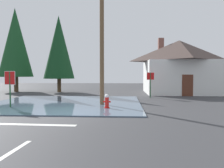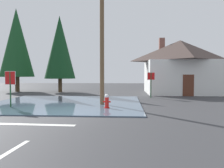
{
  "view_description": "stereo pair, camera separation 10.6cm",
  "coord_description": "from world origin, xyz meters",
  "px_view_note": "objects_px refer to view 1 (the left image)",
  "views": [
    {
      "loc": [
        3.27,
        -10.85,
        2.0
      ],
      "look_at": [
        2.5,
        2.34,
        1.43
      ],
      "focal_mm": 35.22,
      "sensor_mm": 36.0,
      "label": 1
    },
    {
      "loc": [
        3.37,
        -10.84,
        2.0
      ],
      "look_at": [
        2.5,
        2.34,
        1.43
      ],
      "focal_mm": 35.22,
      "sensor_mm": 36.0,
      "label": 2
    }
  ],
  "objects_px": {
    "stop_sign_near": "(10,82)",
    "house": "(179,66)",
    "utility_pole": "(102,27)",
    "pine_tree_tall_left": "(15,43)",
    "fire_hydrant": "(107,102)",
    "pine_tree_mid_left": "(59,47)",
    "stop_sign_far": "(150,80)"
  },
  "relations": [
    {
      "from": "house",
      "to": "pine_tree_mid_left",
      "type": "xyz_separation_m",
      "value": [
        -13.27,
        0.51,
        2.14
      ]
    },
    {
      "from": "house",
      "to": "pine_tree_mid_left",
      "type": "distance_m",
      "value": 13.45
    },
    {
      "from": "stop_sign_far",
      "to": "utility_pole",
      "type": "bearing_deg",
      "value": -126.95
    },
    {
      "from": "utility_pole",
      "to": "pine_tree_tall_left",
      "type": "distance_m",
      "value": 15.57
    },
    {
      "from": "stop_sign_near",
      "to": "pine_tree_tall_left",
      "type": "bearing_deg",
      "value": 115.55
    },
    {
      "from": "stop_sign_far",
      "to": "pine_tree_mid_left",
      "type": "height_order",
      "value": "pine_tree_mid_left"
    },
    {
      "from": "house",
      "to": "stop_sign_near",
      "type": "bearing_deg",
      "value": -137.94
    },
    {
      "from": "stop_sign_near",
      "to": "pine_tree_mid_left",
      "type": "height_order",
      "value": "pine_tree_mid_left"
    },
    {
      "from": "fire_hydrant",
      "to": "pine_tree_tall_left",
      "type": "relative_size",
      "value": 0.09
    },
    {
      "from": "stop_sign_near",
      "to": "pine_tree_tall_left",
      "type": "relative_size",
      "value": 0.23
    },
    {
      "from": "house",
      "to": "stop_sign_far",
      "type": "bearing_deg",
      "value": -126.39
    },
    {
      "from": "utility_pole",
      "to": "stop_sign_far",
      "type": "distance_m",
      "value": 7.09
    },
    {
      "from": "house",
      "to": "pine_tree_tall_left",
      "type": "bearing_deg",
      "value": 177.06
    },
    {
      "from": "stop_sign_near",
      "to": "pine_tree_tall_left",
      "type": "distance_m",
      "value": 14.3
    },
    {
      "from": "house",
      "to": "utility_pole",
      "type": "bearing_deg",
      "value": -126.67
    },
    {
      "from": "fire_hydrant",
      "to": "pine_tree_tall_left",
      "type": "xyz_separation_m",
      "value": [
        -11.68,
        12.31,
        5.29
      ]
    },
    {
      "from": "pine_tree_tall_left",
      "to": "fire_hydrant",
      "type": "bearing_deg",
      "value": -46.5
    },
    {
      "from": "fire_hydrant",
      "to": "stop_sign_far",
      "type": "bearing_deg",
      "value": 63.27
    },
    {
      "from": "fire_hydrant",
      "to": "house",
      "type": "distance_m",
      "value": 13.5
    },
    {
      "from": "stop_sign_near",
      "to": "pine_tree_mid_left",
      "type": "bearing_deg",
      "value": 93.07
    },
    {
      "from": "fire_hydrant",
      "to": "utility_pole",
      "type": "height_order",
      "value": "utility_pole"
    },
    {
      "from": "pine_tree_tall_left",
      "to": "pine_tree_mid_left",
      "type": "distance_m",
      "value": 5.32
    },
    {
      "from": "utility_pole",
      "to": "pine_tree_mid_left",
      "type": "bearing_deg",
      "value": 120.01
    },
    {
      "from": "utility_pole",
      "to": "house",
      "type": "bearing_deg",
      "value": 53.33
    },
    {
      "from": "fire_hydrant",
      "to": "stop_sign_near",
      "type": "bearing_deg",
      "value": -179.58
    },
    {
      "from": "fire_hydrant",
      "to": "stop_sign_far",
      "type": "height_order",
      "value": "stop_sign_far"
    },
    {
      "from": "fire_hydrant",
      "to": "house",
      "type": "xyz_separation_m",
      "value": [
        6.86,
        11.35,
        2.51
      ]
    },
    {
      "from": "utility_pole",
      "to": "pine_tree_tall_left",
      "type": "xyz_separation_m",
      "value": [
        -11.23,
        10.77,
        0.66
      ]
    },
    {
      "from": "stop_sign_near",
      "to": "house",
      "type": "relative_size",
      "value": 0.29
    },
    {
      "from": "fire_hydrant",
      "to": "pine_tree_tall_left",
      "type": "bearing_deg",
      "value": 133.5
    },
    {
      "from": "utility_pole",
      "to": "pine_tree_tall_left",
      "type": "relative_size",
      "value": 1.0
    },
    {
      "from": "fire_hydrant",
      "to": "stop_sign_far",
      "type": "relative_size",
      "value": 0.4
    }
  ]
}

